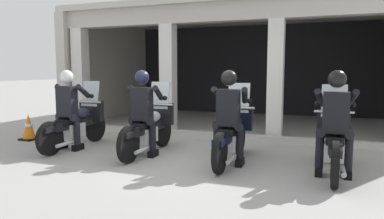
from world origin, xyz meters
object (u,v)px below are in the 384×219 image
Objects in this scene: motorcycle_center_left at (150,127)px; police_officer_far_right at (336,114)px; traffic_cone_flank at (29,127)px; police_officer_far_left at (68,103)px; motorcycle_far_right at (334,140)px; motorcycle_center_right at (233,133)px; police_officer_center_right at (229,109)px; motorcycle_far_left at (78,123)px; police_officer_center_left at (143,106)px.

police_officer_far_right is (3.26, -0.44, 0.44)m from motorcycle_center_left.
police_officer_far_left is at bearing -17.45° from traffic_cone_flank.
motorcycle_far_right is at bearing 84.41° from police_officer_far_right.
motorcycle_center_right is 1.29× the size of police_officer_center_right.
traffic_cone_flank is at bearing -179.13° from motorcycle_center_left.
motorcycle_far_left and motorcycle_center_left have the same top height.
police_officer_center_left is 1.00× the size of police_officer_far_right.
police_officer_center_left reaches higher than motorcycle_far_left.
motorcycle_far_right is 1.29× the size of police_officer_far_right.
motorcycle_center_right is (3.26, -0.02, 0.00)m from motorcycle_far_left.
motorcycle_center_right is at bearing 161.50° from police_officer_far_right.
motorcycle_far_right is at bearing 5.70° from police_officer_center_left.
police_officer_far_left is at bearing -174.43° from police_officer_center_right.
police_officer_far_right reaches higher than traffic_cone_flank.
motorcycle_center_left is at bearing 171.84° from motorcycle_far_right.
police_officer_center_right reaches higher than motorcycle_far_right.
motorcycle_center_left is 1.00× the size of motorcycle_center_right.
police_officer_center_left is (1.63, -0.24, 0.44)m from motorcycle_far_left.
traffic_cone_flank is at bearing 177.09° from motorcycle_far_left.
motorcycle_far_right is 3.46× the size of traffic_cone_flank.
police_officer_center_right reaches higher than motorcycle_far_left.
traffic_cone_flank is (-3.16, 0.15, -0.21)m from motorcycle_center_left.
motorcycle_center_left is at bearing 173.83° from police_officer_center_right.
police_officer_far_left reaches higher than traffic_cone_flank.
motorcycle_center_left is (1.63, 0.05, 0.00)m from motorcycle_far_left.
traffic_cone_flank is (-3.16, 0.43, -0.65)m from police_officer_center_left.
police_officer_far_right is at bearing -7.34° from motorcycle_center_right.
motorcycle_center_left reaches higher than traffic_cone_flank.
motorcycle_center_left is at bearing 166.91° from police_officer_far_right.
police_officer_far_left is 1.73m from traffic_cone_flank.
motorcycle_far_left is 1.55m from traffic_cone_flank.
motorcycle_center_right is at bearing 171.23° from motorcycle_far_right.
motorcycle_far_left is at bearing -7.31° from traffic_cone_flank.
police_officer_center_left reaches higher than motorcycle_far_right.
motorcycle_center_right is 0.52m from police_officer_center_right.
motorcycle_center_left and motorcycle_center_right have the same top height.
motorcycle_center_left is at bearing -176.38° from motorcycle_center_right.
police_officer_far_left is at bearing -85.86° from motorcycle_far_left.
police_officer_center_right is at bearing -84.42° from motorcycle_center_right.
police_officer_far_right is (1.63, -0.38, 0.44)m from motorcycle_center_right.
police_officer_center_left is at bearing 176.82° from motorcycle_far_right.
motorcycle_far_left is 3.26m from motorcycle_center_right.
police_officer_far_right reaches higher than motorcycle_far_left.
motorcycle_center_right is 4.80m from traffic_cone_flank.
motorcycle_far_right is at bearing 2.40° from motorcycle_center_right.
motorcycle_center_left is 3.27m from motorcycle_far_right.
police_officer_center_left is 1.70m from motorcycle_center_right.
police_officer_center_right is 4.86m from traffic_cone_flank.
police_officer_far_left is 3.30m from motorcycle_center_right.
police_officer_center_right reaches higher than traffic_cone_flank.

